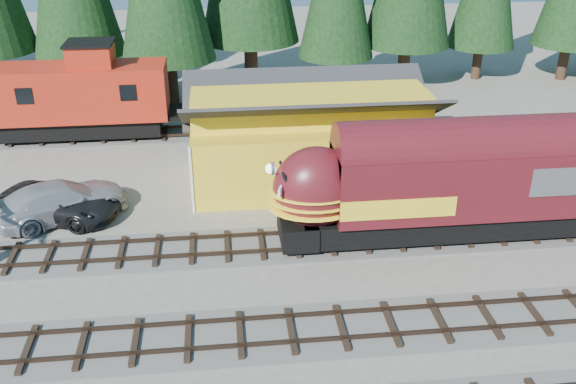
{
  "coord_description": "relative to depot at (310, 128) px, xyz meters",
  "views": [
    {
      "loc": [
        -4.49,
        -19.93,
        14.56
      ],
      "look_at": [
        -1.84,
        4.0,
        2.61
      ],
      "focal_mm": 40.0,
      "sensor_mm": 36.0,
      "label": 1
    }
  ],
  "objects": [
    {
      "name": "pickup_truck_a",
      "position": [
        -12.26,
        -2.79,
        -2.17
      ],
      "size": [
        6.28,
        4.52,
        1.59
      ],
      "primitive_type": "imported",
      "rotation": [
        0.0,
        0.0,
        1.2
      ],
      "color": "black",
      "rests_on": "ground"
    },
    {
      "name": "ground",
      "position": [
        0.0,
        -10.5,
        -2.96
      ],
      "size": [
        120.0,
        120.0,
        0.0
      ],
      "primitive_type": "plane",
      "color": "#6B665B",
      "rests_on": "ground"
    },
    {
      "name": "track_siding",
      "position": [
        10.0,
        -6.5,
        -2.9
      ],
      "size": [
        68.0,
        3.2,
        0.33
      ],
      "color": "#4C4947",
      "rests_on": "ground"
    },
    {
      "name": "depot",
      "position": [
        0.0,
        0.0,
        0.0
      ],
      "size": [
        12.8,
        7.0,
        5.3
      ],
      "color": "gold",
      "rests_on": "ground"
    },
    {
      "name": "locomotive",
      "position": [
        4.8,
        -6.5,
        -0.49
      ],
      "size": [
        15.5,
        3.08,
        4.21
      ],
      "color": "black",
      "rests_on": "ground"
    },
    {
      "name": "caboose",
      "position": [
        -12.84,
        7.5,
        -0.26
      ],
      "size": [
        10.53,
        3.05,
        5.48
      ],
      "color": "black",
      "rests_on": "ground"
    },
    {
      "name": "pickup_truck_b",
      "position": [
        -12.13,
        -2.8,
        -2.07
      ],
      "size": [
        6.61,
        5.2,
        1.79
      ],
      "primitive_type": "imported",
      "rotation": [
        0.0,
        0.0,
        2.08
      ],
      "color": "#A6A8AE",
      "rests_on": "ground"
    },
    {
      "name": "track_spur",
      "position": [
        -10.0,
        7.5,
        -2.9
      ],
      "size": [
        32.0,
        3.2,
        0.33
      ],
      "color": "#4C4947",
      "rests_on": "ground"
    }
  ]
}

